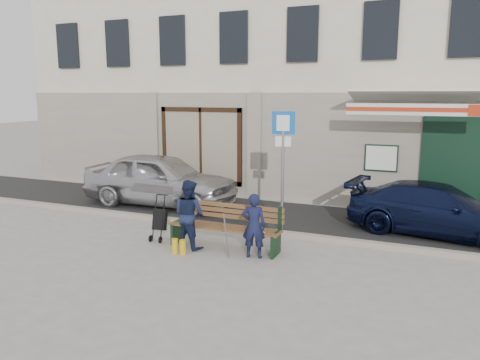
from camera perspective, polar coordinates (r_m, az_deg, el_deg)
The scene contains 11 objects.
ground at distance 9.54m, azimuth -1.05°, elevation -8.95°, with size 80.00×80.00×0.00m, color #9E9991.
asphalt_lane at distance 12.31m, azimuth 4.82°, elevation -4.46°, with size 60.00×3.20×0.01m, color #282828.
curb at distance 10.84m, azimuth 2.18°, elevation -6.21°, with size 60.00×0.18×0.12m, color #9E9384.
building at distance 17.16m, azimuth 10.92°, elevation 16.35°, with size 20.00×8.27×10.00m.
car_silver at distance 13.59m, azimuth -9.69°, elevation 0.11°, with size 1.79×4.46×1.52m, color silver.
car_navy at distance 11.52m, azimuth 23.01°, elevation -3.35°, with size 1.63×4.02×1.17m, color black.
parking_sign at distance 10.60m, azimuth 5.26°, elevation 3.44°, with size 0.51×0.15×2.79m.
bench at distance 9.74m, azimuth -2.11°, elevation -5.71°, with size 2.40×1.17×0.98m.
man at distance 9.15m, azimuth 1.70°, elevation -5.58°, with size 0.47×0.31×1.29m, color #131836.
woman at distance 9.75m, azimuth -6.22°, elevation -4.15°, with size 0.70×0.55×1.44m, color #161E3C.
stroller at distance 10.41m, azimuth -9.77°, elevation -4.87°, with size 0.32×0.43×1.00m.
Camera 1 is at (3.66, -8.22, 3.18)m, focal length 35.00 mm.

